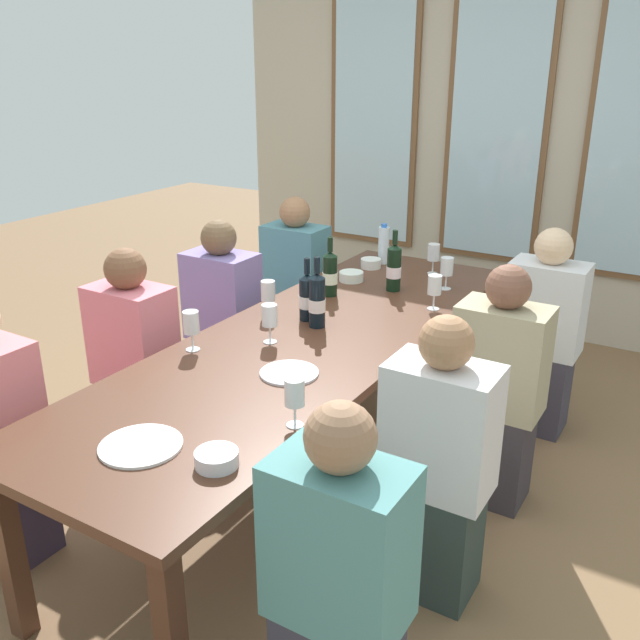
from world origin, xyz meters
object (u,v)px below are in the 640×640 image
Objects in this scene: water_bottle at (384,245)px; seated_person_3 at (542,337)px; tasting_bowl_1 at (351,276)px; wine_glass_2 at (270,317)px; wine_glass_3 at (191,324)px; dining_table at (310,350)px; wine_bottle_1 at (330,274)px; wine_bottle_3 at (307,297)px; wine_bottle_2 at (394,267)px; wine_glass_6 at (447,267)px; seated_person_5 at (338,592)px; seated_person_6 at (223,325)px; seated_person_1 at (437,468)px; wine_bottle_0 at (317,300)px; white_plate_0 at (141,446)px; white_plate_1 at (289,373)px; seated_person_0 at (136,368)px; seated_person_7 at (498,393)px; tasting_bowl_0 at (217,459)px; wine_glass_4 at (434,254)px; seated_person_2 at (296,289)px; tasting_bowl_2 at (371,263)px; wine_glass_5 at (295,395)px; wine_glass_1 at (435,287)px.

seated_person_3 is at bearing -8.13° from water_bottle.
tasting_bowl_1 is 0.96m from wine_glass_2.
dining_table is at bearing 47.86° from wine_glass_3.
wine_bottle_1 is 0.37m from wine_bottle_3.
wine_bottle_2 is 1.88× the size of wine_glass_6.
seated_person_5 reaches higher than wine_glass_2.
wine_glass_6 is at bearing -166.33° from seated_person_3.
seated_person_3 and seated_person_6 have the same top height.
wine_bottle_3 is 1.10m from seated_person_1.
seated_person_1 reaches higher than wine_bottle_0.
wine_glass_6 is (0.24, 2.01, 0.12)m from white_plate_0.
white_plate_1 is 0.21× the size of seated_person_0.
seated_person_7 is at bearing -32.18° from wine_bottle_2.
wine_bottle_0 reaches higher than tasting_bowl_0.
seated_person_5 is (0.74, -1.87, -0.34)m from wine_bottle_2.
wine_glass_3 and wine_glass_4 have the same top height.
wine_bottle_2 is at bearing 111.54° from seated_person_5.
wine_glass_3 is at bearing -127.69° from seated_person_3.
wine_bottle_2 is 0.92m from seated_person_2.
wine_bottle_0 is at bearing -77.17° from tasting_bowl_2.
tasting_bowl_1 is at bearing -25.81° from seated_person_2.
wine_glass_6 is (0.50, -0.27, 0.01)m from water_bottle.
wine_glass_2 is 1.00× the size of wine_glass_5.
tasting_bowl_2 is 1.52m from seated_person_0.
tasting_bowl_0 is 2.36m from seated_person_2.
white_plate_0 is at bearing -82.02° from tasting_bowl_1.
tasting_bowl_1 is 0.56× the size of water_bottle.
seated_person_0 reaches higher than wine_glass_6.
seated_person_7 is at bearing -90.00° from seated_person_3.
white_plate_1 is 0.75× the size of wine_bottle_1.
seated_person_6 is at bearing 138.03° from wine_glass_5.
wine_glass_3 is (-0.68, -1.00, -0.00)m from wine_glass_1.
tasting_bowl_1 is 0.12× the size of seated_person_1.
seated_person_1 reaches higher than white_plate_1.
white_plate_0 is at bearing -60.26° from seated_person_6.
wine_bottle_0 reaches higher than wine_bottle_1.
wine_glass_5 is 0.16× the size of seated_person_6.
seated_person_3 is at bearing 90.00° from seated_person_7.
seated_person_2 is 1.72m from seated_person_7.
wine_glass_1 is at bearing -22.22° from seated_person_2.
seated_person_2 is 1.00× the size of seated_person_5.
wine_glass_6 reaches higher than white_plate_0.
wine_bottle_2 is 0.29× the size of seated_person_6.
seated_person_3 is (0.51, 0.12, -0.34)m from wine_glass_6.
wine_glass_3 is 1.17m from seated_person_1.
wine_glass_1 is at bearing -134.47° from seated_person_3.
wine_bottle_2 reaches higher than tasting_bowl_2.
seated_person_3 is (0.47, 2.09, -0.24)m from tasting_bowl_0.
wine_glass_4 is (-0.23, 0.55, -0.00)m from wine_glass_1.
wine_glass_6 is 2.12m from seated_person_5.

